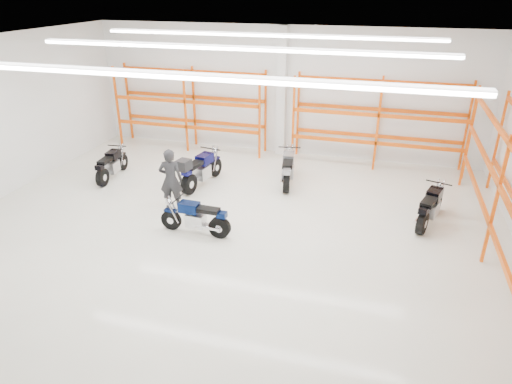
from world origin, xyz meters
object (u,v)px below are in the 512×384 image
(motorcycle_back_a, at_px, (111,166))
(motorcycle_back_b, at_px, (199,170))
(motorcycle_main, at_px, (198,218))
(standing_man, at_px, (171,179))
(motorcycle_back_d, at_px, (430,208))
(structural_column, at_px, (282,93))
(motorcycle_back_c, at_px, (288,170))

(motorcycle_back_a, height_order, motorcycle_back_b, motorcycle_back_b)
(motorcycle_main, bearing_deg, motorcycle_back_a, 148.04)
(motorcycle_back_b, bearing_deg, motorcycle_main, -67.91)
(motorcycle_main, relative_size, standing_man, 1.07)
(motorcycle_back_d, relative_size, structural_column, 0.44)
(motorcycle_back_d, bearing_deg, structural_column, 139.36)
(motorcycle_back_c, bearing_deg, structural_column, 107.87)
(motorcycle_back_c, bearing_deg, standing_man, -136.78)
(motorcycle_back_d, bearing_deg, motorcycle_back_b, 175.27)
(motorcycle_main, distance_m, structural_column, 6.71)
(motorcycle_back_a, distance_m, standing_man, 3.17)
(motorcycle_back_c, height_order, structural_column, structural_column)
(motorcycle_main, height_order, motorcycle_back_b, motorcycle_back_b)
(motorcycle_back_a, relative_size, structural_column, 0.43)
(motorcycle_back_c, xyz_separation_m, structural_column, (-0.88, 2.74, 1.77))
(motorcycle_back_a, bearing_deg, motorcycle_back_c, 11.79)
(motorcycle_back_c, xyz_separation_m, standing_man, (-2.72, -2.56, 0.39))
(motorcycle_main, distance_m, motorcycle_back_c, 3.97)
(motorcycle_back_b, xyz_separation_m, standing_man, (-0.15, -1.57, 0.32))
(motorcycle_back_a, relative_size, motorcycle_back_b, 0.87)
(standing_man, bearing_deg, motorcycle_back_c, -149.91)
(motorcycle_back_b, distance_m, structural_column, 4.43)
(structural_column, bearing_deg, motorcycle_back_c, -72.13)
(motorcycle_back_d, bearing_deg, motorcycle_back_a, 177.71)
(motorcycle_back_b, bearing_deg, standing_man, -95.64)
(standing_man, xyz_separation_m, structural_column, (1.84, 5.30, 1.38))
(motorcycle_back_c, height_order, motorcycle_back_d, motorcycle_back_c)
(motorcycle_main, height_order, standing_man, standing_man)
(motorcycle_main, bearing_deg, motorcycle_back_d, 21.10)
(motorcycle_main, bearing_deg, motorcycle_back_b, 112.09)
(motorcycle_main, distance_m, motorcycle_back_a, 4.79)
(standing_man, bearing_deg, motorcycle_back_d, 175.34)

